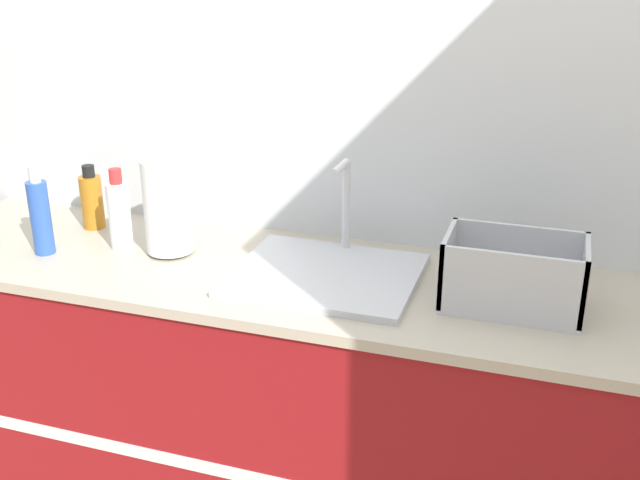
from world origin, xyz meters
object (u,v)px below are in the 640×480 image
Objects in this scene: dish_rack at (513,280)px; bottle_amber at (92,200)px; sink at (326,271)px; bottle_blue at (40,215)px; paper_towel_roll at (168,207)px; bottle_white_spray at (119,213)px.

dish_rack is 1.66× the size of bottle_amber.
sink is 0.85m from bottle_amber.
bottle_blue reaches higher than bottle_amber.
paper_towel_roll is 1.38× the size of bottle_amber.
sink is at bearing -1.39° from bottle_white_spray.
sink is 1.74× the size of paper_towel_roll.
paper_towel_roll is at bearing -18.75° from bottle_amber.
dish_rack is 1.39× the size of bottle_white_spray.
sink is at bearing 177.29° from dish_rack.
dish_rack is at bearing 2.99° from bottle_blue.
bottle_blue is at bearing -173.69° from sink.
sink is 2.41× the size of bottle_amber.
paper_towel_roll reaches higher than bottle_amber.
bottle_amber is 0.84× the size of bottle_white_spray.
bottle_white_spray is at bearing 178.61° from sink.
sink reaches higher than bottle_amber.
bottle_blue reaches higher than dish_rack.
sink is 0.50m from dish_rack.
dish_rack is 1.35m from bottle_blue.
dish_rack is 1.28× the size of bottle_blue.
dish_rack is 1.34m from bottle_amber.
bottle_white_spray is (0.18, -0.12, 0.02)m from bottle_amber.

